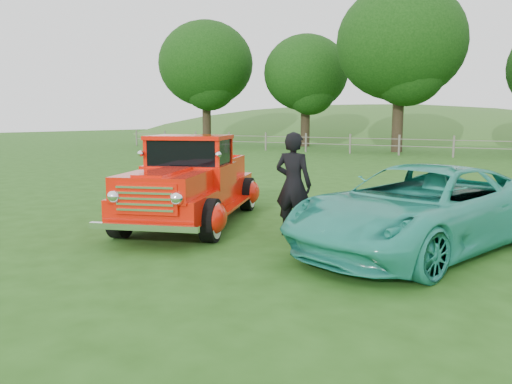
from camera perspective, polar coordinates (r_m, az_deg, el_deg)
The scene contains 9 objects.
ground at distance 9.00m, azimuth -4.29°, elevation -5.17°, with size 140.00×140.00×0.00m, color #234D14.
distant_hills at distance 67.51m, azimuth 23.64°, elevation 1.99°, with size 116.00×60.00×18.00m.
fence_line at distance 29.57m, azimuth 21.66°, elevation 4.85°, with size 48.00×0.12×1.20m.
tree_far_west at distance 41.78m, azimuth -5.74°, elevation 14.32°, with size 7.60×7.60×9.93m.
tree_mid_west at distance 39.20m, azimuth 5.73°, elevation 13.35°, with size 6.40×6.40×8.46m.
tree_near_west at distance 33.69m, azimuth 16.22°, elevation 16.03°, with size 8.00×8.00×10.42m.
red_pickup at distance 10.18m, azimuth -7.39°, elevation 0.92°, with size 3.46×5.28×1.78m.
teal_sedan at distance 8.39m, azimuth 18.19°, elevation -1.79°, with size 2.27×4.92×1.37m, color teal.
man at distance 8.96m, azimuth 4.28°, elevation 0.88°, with size 0.68×0.45×1.88m, color black.
Camera 1 is at (5.15, -7.08, 2.10)m, focal length 35.00 mm.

